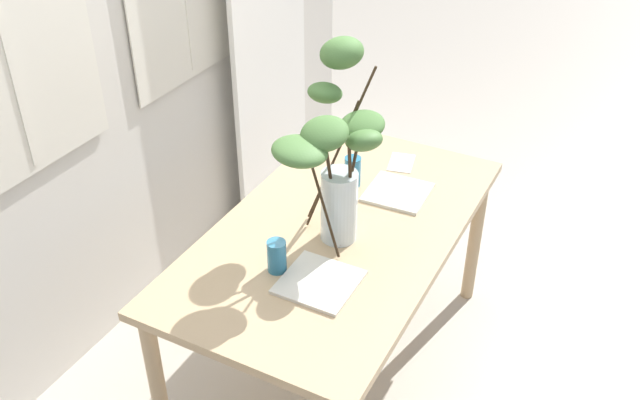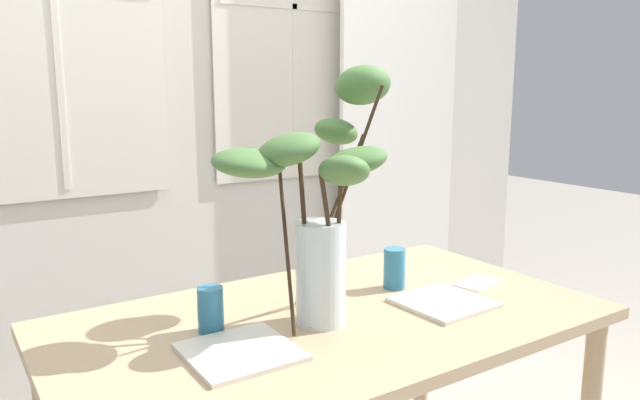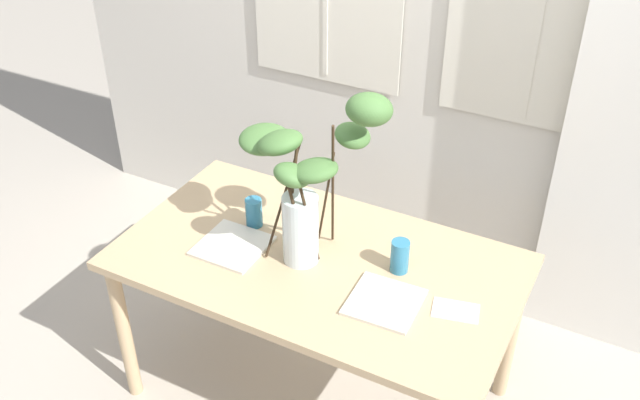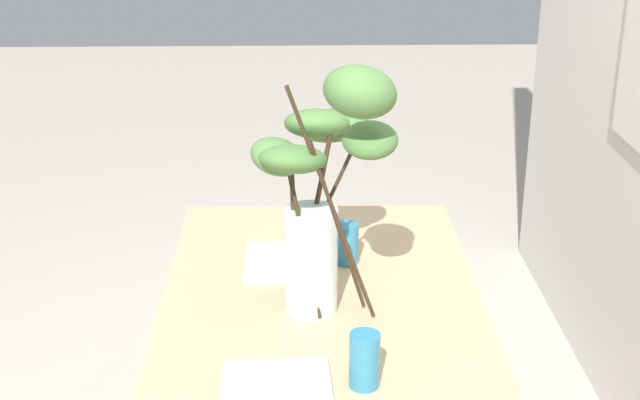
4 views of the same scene
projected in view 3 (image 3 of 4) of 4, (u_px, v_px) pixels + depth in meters
The scene contains 8 objects.
ground at pixel (318, 390), 3.25m from camera, with size 14.00×14.00×0.00m, color #B7AD9E.
dining_table at pixel (317, 275), 2.87m from camera, with size 1.58×0.88×0.76m.
vase_with_branches at pixel (308, 176), 2.62m from camera, with size 0.64×0.40×0.74m.
drinking_glass_blue_left at pixel (254, 212), 2.97m from camera, with size 0.07×0.07×0.13m, color teal.
drinking_glass_blue_right at pixel (400, 256), 2.72m from camera, with size 0.07×0.07×0.13m, color teal.
plate_square_left at pixel (233, 246), 2.88m from camera, with size 0.26×0.26×0.01m, color silver.
plate_square_right at pixel (384, 302), 2.60m from camera, with size 0.25×0.25×0.01m, color silver.
napkin_folded at pixel (456, 311), 2.57m from camera, with size 0.17×0.11×0.00m, color silver.
Camera 3 is at (1.04, -1.95, 2.53)m, focal length 40.21 mm.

